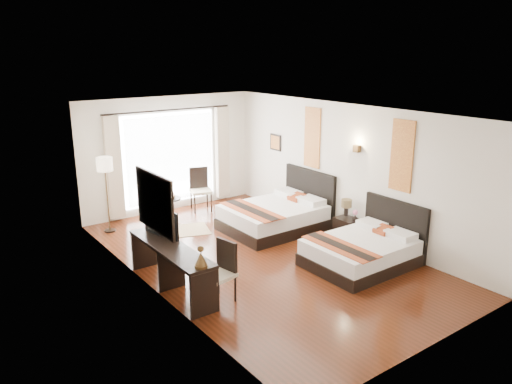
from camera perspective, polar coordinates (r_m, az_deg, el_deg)
floor at (r=9.70m, az=0.61°, el=-7.47°), size 4.50×7.50×0.01m
ceiling at (r=8.96m, az=0.67°, el=9.15°), size 4.50×7.50×0.02m
wall_headboard at (r=10.69m, az=10.32°, el=2.44°), size 0.01×7.50×2.80m
wall_desk at (r=8.14m, az=-12.12°, el=-1.95°), size 0.01×7.50×2.80m
wall_window at (r=12.35m, az=-9.87°, el=4.28°), size 4.50×0.01×2.80m
wall_entry at (r=6.78m, az=20.11°, el=-6.30°), size 4.50×0.01×2.80m
window_glass at (r=12.36m, az=-9.81°, el=3.81°), size 2.40×0.02×2.20m
sheer_curtain at (r=12.31m, az=-9.69°, el=3.77°), size 2.30×0.02×2.10m
drape_left at (r=11.72m, az=-15.93°, el=2.66°), size 0.35×0.14×2.35m
drape_right at (r=12.97m, az=-3.87°, el=4.50°), size 0.35×0.14×2.35m
art_panel_near at (r=9.69m, az=16.33°, el=3.99°), size 0.03×0.50×1.35m
art_panel_far at (r=11.32m, az=6.45°, el=6.19°), size 0.03×0.50×1.35m
wall_sconce at (r=10.34m, az=11.46°, el=4.87°), size 0.10×0.14×0.14m
mirror_frame at (r=7.96m, az=-11.51°, el=-1.20°), size 0.04×1.25×0.95m
mirror_glass at (r=7.97m, az=-11.35°, el=-1.17°), size 0.01×1.12×0.82m
bed_near at (r=9.50m, az=12.19°, el=-6.49°), size 1.94×1.51×1.09m
bed_far at (r=11.09m, az=2.37°, el=-2.66°), size 2.15×1.68×1.21m
nightstand at (r=10.67m, az=10.34°, el=-4.15°), size 0.39×0.48×0.46m
table_lamp at (r=10.58m, az=10.29°, el=-1.42°), size 0.22×0.22×0.35m
vase at (r=10.44m, az=11.26°, el=-2.73°), size 0.16×0.16×0.13m
console_desk at (r=8.46m, az=-9.64°, el=-8.53°), size 0.50×2.20×0.76m
television at (r=8.67m, az=-11.25°, el=-3.57°), size 0.32×0.86×0.49m
bronze_figurine at (r=7.44m, az=-6.31°, el=-7.50°), size 0.22×0.22×0.30m
desk_chair at (r=8.01m, az=-4.26°, el=-10.42°), size 0.54×0.54×0.98m
floor_lamp at (r=11.09m, az=-16.89°, el=2.52°), size 0.33×0.33×1.66m
side_table at (r=11.79m, az=-9.68°, el=-1.95°), size 0.47×0.47×0.55m
fruit_bowl at (r=11.72m, az=-9.64°, el=-0.52°), size 0.25×0.25×0.05m
window_chair at (r=12.42m, az=-6.32°, el=-0.64°), size 0.61×0.61×1.06m
jute_rug at (r=11.15m, az=-8.52°, el=-4.40°), size 1.39×1.15×0.01m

